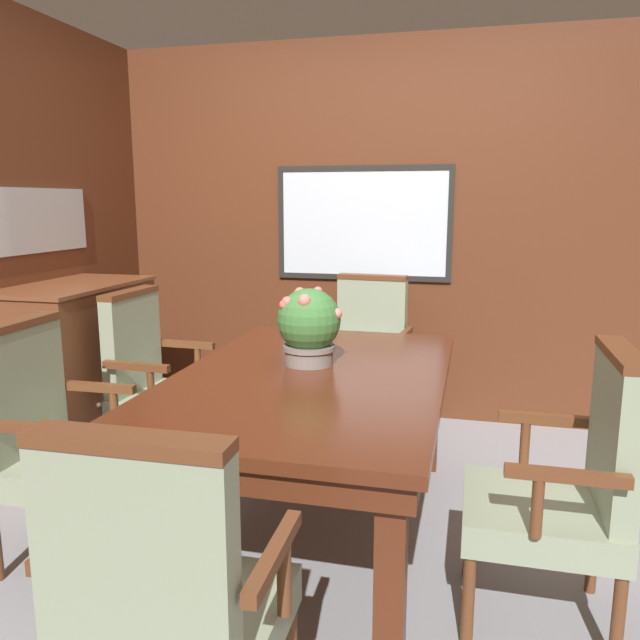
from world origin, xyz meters
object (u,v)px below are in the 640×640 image
dining_table (311,394)px  chair_head_near (168,605)px  chair_head_far (366,352)px  sideboard_cabinet (79,372)px  chair_left_far (156,379)px  chair_right_near (568,484)px  potted_plant (309,326)px  chair_left_near (55,437)px

dining_table → chair_head_near: size_ratio=1.83×
chair_head_far → sideboard_cabinet: bearing=-146.7°
dining_table → chair_head_far: size_ratio=1.83×
dining_table → sideboard_cabinet: (-1.47, 0.49, -0.14)m
chair_left_far → sideboard_cabinet: (-0.51, 0.07, -0.01)m
chair_right_near → chair_left_far: bearing=-112.5°
chair_head_far → chair_right_near: size_ratio=1.00×
chair_head_near → chair_head_far: size_ratio=1.00×
chair_head_near → sideboard_cabinet: (-1.46, 1.76, -0.01)m
potted_plant → dining_table: bearing=-70.9°
chair_head_near → potted_plant: (-0.04, 1.41, 0.39)m
potted_plant → sideboard_cabinet: 1.52m
chair_head_far → chair_right_near: same height
chair_left_far → potted_plant: potted_plant is taller
dining_table → chair_left_near: size_ratio=1.83×
chair_right_near → sideboard_cabinet: sideboard_cabinet is taller
chair_head_far → potted_plant: size_ratio=2.85×
chair_right_near → potted_plant: (-1.03, 0.52, 0.39)m
chair_head_near → chair_right_near: size_ratio=1.00×
chair_head_near → chair_left_near: size_ratio=1.00×
chair_head_near → potted_plant: 1.47m
dining_table → sideboard_cabinet: sideboard_cabinet is taller
chair_left_far → chair_head_near: bearing=-148.8°
dining_table → chair_head_far: chair_head_far is taller
chair_head_near → chair_left_near: (-0.93, 0.85, 0.00)m
potted_plant → chair_right_near: bearing=-26.7°
chair_left_far → chair_left_near: 0.85m
chair_left_far → chair_left_near: size_ratio=1.00×
chair_left_near → chair_right_near: bearing=-90.2°
chair_left_far → dining_table: bearing=-111.8°
sideboard_cabinet → chair_left_far: bearing=-7.8°
chair_left_far → chair_right_near: bearing=-110.4°
chair_head_far → sideboard_cabinet: 1.69m
chair_head_near → sideboard_cabinet: size_ratio=0.99×
chair_head_near → chair_right_near: (0.99, 0.90, 0.00)m
dining_table → chair_left_far: (-0.96, 0.42, -0.12)m
chair_head_near → sideboard_cabinet: 2.29m
sideboard_cabinet → chair_left_near: bearing=-60.1°
chair_left_near → chair_head_near: bearing=-133.8°
dining_table → chair_left_near: 1.04m
chair_left_near → chair_head_far: bearing=-30.9°
chair_head_far → potted_plant: (-0.06, -1.15, 0.39)m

